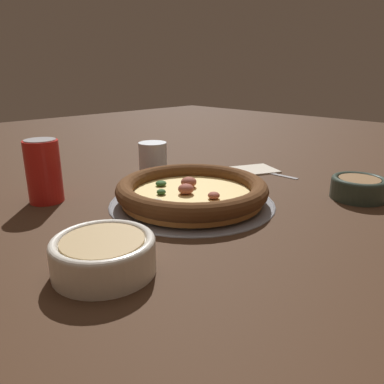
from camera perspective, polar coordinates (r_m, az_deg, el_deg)
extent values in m
plane|color=#3D2616|center=(0.73, 0.00, -1.72)|extent=(3.00, 3.00, 0.00)
cylinder|color=gray|center=(0.73, 0.00, -1.61)|extent=(0.32, 0.32, 0.00)
torus|color=gray|center=(0.73, 0.00, -1.49)|extent=(0.32, 0.32, 0.01)
cylinder|color=#A86B33|center=(0.73, 0.00, -0.82)|extent=(0.27, 0.27, 0.01)
torus|color=#563319|center=(0.72, 0.00, 0.55)|extent=(0.29, 0.29, 0.03)
cylinder|color=#A32D19|center=(0.73, 0.00, -0.23)|extent=(0.24, 0.24, 0.00)
cylinder|color=#EAC670|center=(0.73, 0.00, -0.07)|extent=(0.23, 0.23, 0.00)
ellipsoid|color=#994C3D|center=(0.75, -0.50, 1.53)|extent=(0.03, 0.03, 0.02)
ellipsoid|color=beige|center=(0.66, -5.37, -1.47)|extent=(0.02, 0.02, 0.01)
ellipsoid|color=#2D5628|center=(0.71, -4.71, 0.02)|extent=(0.02, 0.02, 0.01)
ellipsoid|color=#2D5628|center=(0.77, -4.75, 1.33)|extent=(0.03, 0.03, 0.01)
ellipsoid|color=#994C3D|center=(0.71, -0.99, 0.49)|extent=(0.04, 0.04, 0.02)
ellipsoid|color=#994C3D|center=(0.69, 3.47, -0.48)|extent=(0.03, 0.03, 0.01)
cylinder|color=silver|center=(0.50, -13.28, -9.61)|extent=(0.13, 0.13, 0.04)
torus|color=silver|center=(0.49, -13.45, -7.46)|extent=(0.13, 0.13, 0.01)
cylinder|color=tan|center=(0.49, -13.47, -7.25)|extent=(0.11, 0.11, 0.00)
cylinder|color=#334238|center=(0.83, 23.98, 0.36)|extent=(0.11, 0.11, 0.04)
torus|color=#334238|center=(0.82, 24.15, 1.63)|extent=(0.11, 0.11, 0.01)
cylinder|color=brown|center=(0.82, 24.17, 1.77)|extent=(0.08, 0.08, 0.00)
cylinder|color=silver|center=(0.94, -5.97, 5.11)|extent=(0.07, 0.07, 0.08)
cube|color=beige|center=(0.98, 8.87, 3.42)|extent=(0.16, 0.14, 0.01)
cube|color=#B7B7BC|center=(0.96, 12.68, 2.67)|extent=(0.01, 0.12, 0.00)
cube|color=#B7B7BC|center=(1.00, 8.64, 3.57)|extent=(0.02, 0.05, 0.00)
cylinder|color=red|center=(0.78, -21.66, 2.91)|extent=(0.07, 0.07, 0.12)
cylinder|color=#BCBCC1|center=(0.77, -22.19, 7.36)|extent=(0.06, 0.06, 0.00)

